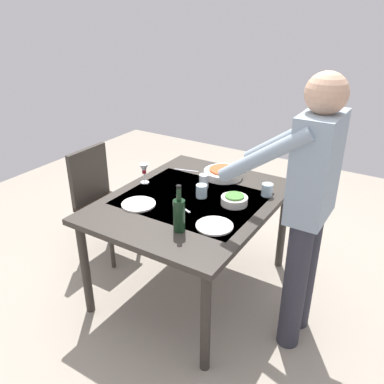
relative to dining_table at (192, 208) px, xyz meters
name	(u,v)px	position (x,y,z in m)	size (l,w,h in m)	color
ground_plane	(192,285)	(0.00, 0.00, -0.68)	(6.00, 6.00, 0.00)	#9E9384
dining_table	(192,208)	(0.00, 0.00, 0.00)	(1.36, 1.08, 0.75)	#332D28
chair_near	(100,195)	(-0.02, -0.92, -0.15)	(0.40, 0.40, 0.91)	black
person_server	(307,202)	(0.05, 0.80, 0.28)	(0.42, 0.61, 1.69)	#2D2D38
wine_bottle	(179,214)	(0.40, 0.16, 0.18)	(0.07, 0.07, 0.30)	black
wine_glass_left	(144,170)	(-0.04, -0.44, 0.18)	(0.07, 0.07, 0.15)	white
water_cup_near_left	(267,190)	(-0.32, 0.42, 0.12)	(0.08, 0.08, 0.09)	silver
water_cup_near_right	(204,181)	(-0.21, -0.03, 0.12)	(0.07, 0.07, 0.10)	silver
water_cup_far_left	(202,191)	(-0.05, 0.04, 0.12)	(0.08, 0.08, 0.09)	silver
serving_bowl_pasta	(223,173)	(-0.45, 0.01, 0.11)	(0.30, 0.30, 0.07)	white
side_bowl_salad	(234,200)	(-0.08, 0.29, 0.11)	(0.18, 0.18, 0.07)	white
dinner_plate_near	(139,204)	(0.27, -0.25, 0.08)	(0.23, 0.23, 0.01)	white
dinner_plate_far	(214,226)	(0.25, 0.32, 0.08)	(0.23, 0.23, 0.01)	white
table_knife	(186,170)	(-0.40, -0.30, 0.08)	(0.01, 0.20, 0.01)	silver
table_fork	(182,207)	(0.15, 0.01, 0.08)	(0.01, 0.18, 0.01)	silver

